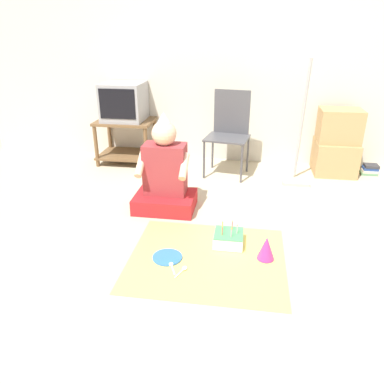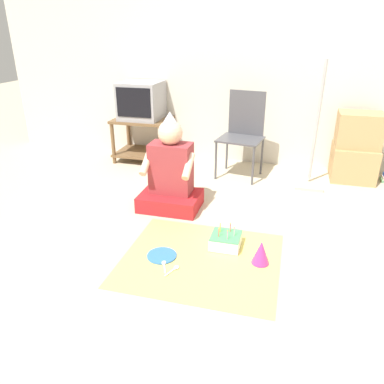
{
  "view_description": "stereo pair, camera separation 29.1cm",
  "coord_description": "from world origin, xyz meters",
  "px_view_note": "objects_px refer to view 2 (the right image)",
  "views": [
    {
      "loc": [
        0.13,
        -2.35,
        1.53
      ],
      "look_at": [
        -0.28,
        0.28,
        0.35
      ],
      "focal_mm": 35.0,
      "sensor_mm": 36.0,
      "label": 1
    },
    {
      "loc": [
        0.41,
        -2.29,
        1.53
      ],
      "look_at": [
        -0.28,
        0.28,
        0.35
      ],
      "focal_mm": 35.0,
      "sensor_mm": 36.0,
      "label": 2
    }
  ],
  "objects_px": {
    "cardboard_box_stack": "(356,149)",
    "birthday_cake": "(226,240)",
    "dust_mop": "(313,153)",
    "folding_chair": "(243,129)",
    "paper_plate": "(162,255)",
    "tv": "(141,100)",
    "party_hat_blue": "(261,252)",
    "person_seated": "(171,176)"
  },
  "relations": [
    {
      "from": "cardboard_box_stack",
      "to": "birthday_cake",
      "type": "relative_size",
      "value": 3.26
    },
    {
      "from": "cardboard_box_stack",
      "to": "dust_mop",
      "type": "distance_m",
      "value": 0.59
    },
    {
      "from": "folding_chair",
      "to": "cardboard_box_stack",
      "type": "bearing_deg",
      "value": 8.45
    },
    {
      "from": "folding_chair",
      "to": "cardboard_box_stack",
      "type": "distance_m",
      "value": 1.21
    },
    {
      "from": "dust_mop",
      "to": "paper_plate",
      "type": "relative_size",
      "value": 5.94
    },
    {
      "from": "tv",
      "to": "party_hat_blue",
      "type": "height_order",
      "value": "tv"
    },
    {
      "from": "person_seated",
      "to": "dust_mop",
      "type": "bearing_deg",
      "value": 32.87
    },
    {
      "from": "cardboard_box_stack",
      "to": "paper_plate",
      "type": "bearing_deg",
      "value": -126.78
    },
    {
      "from": "cardboard_box_stack",
      "to": "birthday_cake",
      "type": "distance_m",
      "value": 2.07
    },
    {
      "from": "folding_chair",
      "to": "party_hat_blue",
      "type": "height_order",
      "value": "folding_chair"
    },
    {
      "from": "person_seated",
      "to": "paper_plate",
      "type": "distance_m",
      "value": 0.88
    },
    {
      "from": "dust_mop",
      "to": "birthday_cake",
      "type": "bearing_deg",
      "value": -114.86
    },
    {
      "from": "folding_chair",
      "to": "paper_plate",
      "type": "relative_size",
      "value": 4.24
    },
    {
      "from": "folding_chair",
      "to": "dust_mop",
      "type": "distance_m",
      "value": 0.78
    },
    {
      "from": "birthday_cake",
      "to": "party_hat_blue",
      "type": "xyz_separation_m",
      "value": [
        0.28,
        -0.16,
        0.04
      ]
    },
    {
      "from": "person_seated",
      "to": "paper_plate",
      "type": "relative_size",
      "value": 4.09
    },
    {
      "from": "person_seated",
      "to": "paper_plate",
      "type": "xyz_separation_m",
      "value": [
        0.19,
        -0.81,
        -0.29
      ]
    },
    {
      "from": "tv",
      "to": "person_seated",
      "type": "xyz_separation_m",
      "value": [
        0.74,
        -1.19,
        -0.43
      ]
    },
    {
      "from": "tv",
      "to": "paper_plate",
      "type": "distance_m",
      "value": 2.33
    },
    {
      "from": "tv",
      "to": "folding_chair",
      "type": "bearing_deg",
      "value": -8.39
    },
    {
      "from": "tv",
      "to": "person_seated",
      "type": "relative_size",
      "value": 0.54
    },
    {
      "from": "dust_mop",
      "to": "birthday_cake",
      "type": "relative_size",
      "value": 5.75
    },
    {
      "from": "folding_chair",
      "to": "birthday_cake",
      "type": "height_order",
      "value": "folding_chair"
    },
    {
      "from": "person_seated",
      "to": "party_hat_blue",
      "type": "distance_m",
      "value": 1.16
    },
    {
      "from": "party_hat_blue",
      "to": "folding_chair",
      "type": "bearing_deg",
      "value": 102.74
    },
    {
      "from": "person_seated",
      "to": "birthday_cake",
      "type": "bearing_deg",
      "value": -42.15
    },
    {
      "from": "party_hat_blue",
      "to": "paper_plate",
      "type": "xyz_separation_m",
      "value": [
        -0.7,
        -0.1,
        -0.08
      ]
    },
    {
      "from": "dust_mop",
      "to": "party_hat_blue",
      "type": "height_order",
      "value": "dust_mop"
    },
    {
      "from": "dust_mop",
      "to": "person_seated",
      "type": "bearing_deg",
      "value": -147.13
    },
    {
      "from": "tv",
      "to": "dust_mop",
      "type": "xyz_separation_m",
      "value": [
        1.98,
        -0.39,
        -0.36
      ]
    },
    {
      "from": "paper_plate",
      "to": "dust_mop",
      "type": "bearing_deg",
      "value": 56.96
    },
    {
      "from": "cardboard_box_stack",
      "to": "birthday_cake",
      "type": "height_order",
      "value": "cardboard_box_stack"
    },
    {
      "from": "birthday_cake",
      "to": "dust_mop",
      "type": "bearing_deg",
      "value": 65.14
    },
    {
      "from": "cardboard_box_stack",
      "to": "party_hat_blue",
      "type": "bearing_deg",
      "value": -112.79
    },
    {
      "from": "paper_plate",
      "to": "party_hat_blue",
      "type": "bearing_deg",
      "value": 8.28
    },
    {
      "from": "party_hat_blue",
      "to": "paper_plate",
      "type": "bearing_deg",
      "value": -171.72
    },
    {
      "from": "person_seated",
      "to": "birthday_cake",
      "type": "height_order",
      "value": "person_seated"
    },
    {
      "from": "dust_mop",
      "to": "party_hat_blue",
      "type": "distance_m",
      "value": 1.58
    },
    {
      "from": "folding_chair",
      "to": "birthday_cake",
      "type": "distance_m",
      "value": 1.64
    },
    {
      "from": "folding_chair",
      "to": "cardboard_box_stack",
      "type": "height_order",
      "value": "folding_chair"
    },
    {
      "from": "paper_plate",
      "to": "tv",
      "type": "bearing_deg",
      "value": 114.98
    },
    {
      "from": "tv",
      "to": "folding_chair",
      "type": "xyz_separation_m",
      "value": [
        1.24,
        -0.18,
        -0.22
      ]
    }
  ]
}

